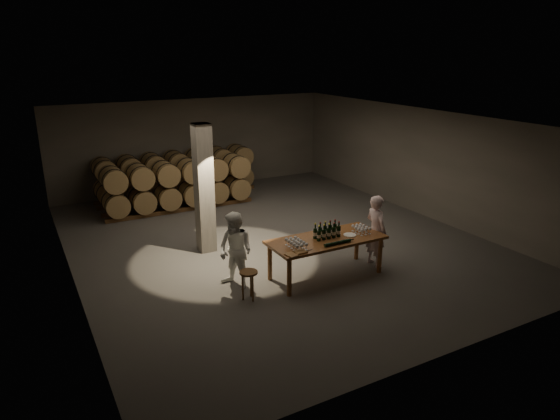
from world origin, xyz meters
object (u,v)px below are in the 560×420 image
tasting_table (326,243)px  stool (249,277)px  person_man (376,231)px  notebook_near (300,252)px  person_woman (236,251)px  bottle_cluster (327,232)px  plate (350,235)px

tasting_table → stool: bearing=-175.0°
person_man → notebook_near: bearing=98.1°
tasting_table → person_woman: person_woman is taller
stool → tasting_table: bearing=5.0°
person_woman → person_man: bearing=54.9°
person_man → person_woman: (-3.32, 0.51, -0.02)m
tasting_table → notebook_near: notebook_near is taller
notebook_near → stool: notebook_near is taller
stool → person_man: person_man is taller
bottle_cluster → notebook_near: 1.05m
bottle_cluster → person_man: size_ratio=0.36×
bottle_cluster → notebook_near: (-0.95, -0.44, -0.11)m
notebook_near → stool: size_ratio=0.40×
stool → person_man: 3.35m
plate → notebook_near: bearing=-167.9°
person_man → person_woman: size_ratio=1.03×
bottle_cluster → plate: bottle_cluster is taller
plate → stool: size_ratio=0.47×
plate → person_man: 0.79m
bottle_cluster → stool: 2.09m
bottle_cluster → stool: size_ratio=0.99×
notebook_near → person_woman: 1.37m
person_man → tasting_table: bearing=87.2°
bottle_cluster → person_woman: size_ratio=0.37×
tasting_table → person_man: person_man is taller
stool → person_man: (3.33, 0.13, 0.35)m
plate → person_man: bearing=3.7°
bottle_cluster → person_man: bearing=-3.2°
tasting_table → bottle_cluster: bottle_cluster is taller
bottle_cluster → stool: bearing=-174.1°
plate → stool: 2.58m
plate → stool: bearing=-178.1°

